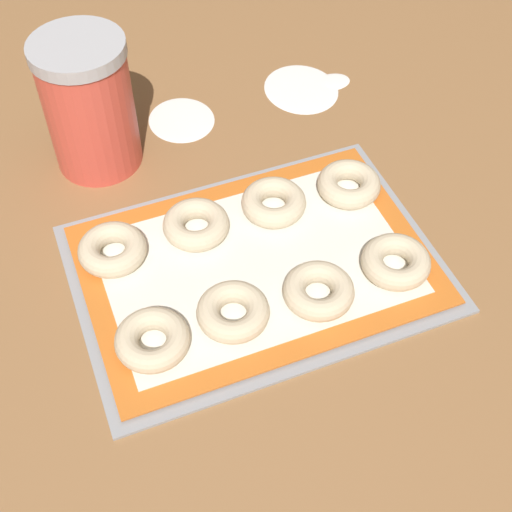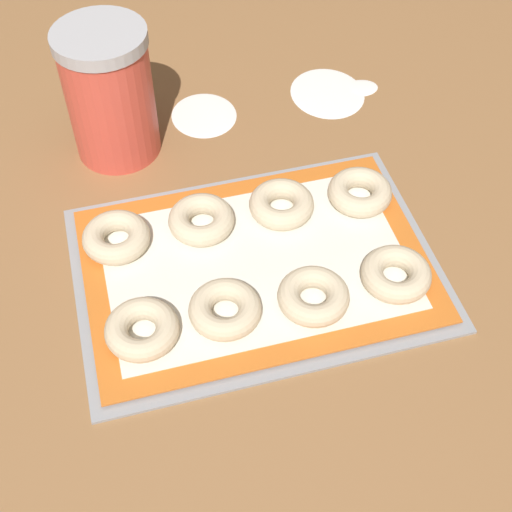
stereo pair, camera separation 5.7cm
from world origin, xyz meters
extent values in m
plane|color=olive|center=(0.00, 0.00, 0.00)|extent=(2.80, 2.80, 0.00)
cube|color=#93969B|center=(0.02, 0.01, 0.00)|extent=(0.41, 0.29, 0.01)
cube|color=orange|center=(0.02, 0.01, 0.01)|extent=(0.38, 0.27, 0.00)
cube|color=silver|center=(0.02, 0.01, 0.01)|extent=(0.33, 0.22, 0.00)
torus|color=beige|center=(-0.12, -0.05, 0.02)|extent=(0.08, 0.08, 0.02)
torus|color=beige|center=(-0.03, -0.05, 0.02)|extent=(0.08, 0.08, 0.02)
torus|color=beige|center=(0.06, -0.06, 0.02)|extent=(0.08, 0.08, 0.02)
torus|color=beige|center=(0.16, -0.05, 0.02)|extent=(0.08, 0.08, 0.02)
torus|color=beige|center=(-0.13, 0.08, 0.02)|extent=(0.08, 0.08, 0.02)
torus|color=beige|center=(-0.03, 0.08, 0.02)|extent=(0.08, 0.08, 0.02)
torus|color=beige|center=(0.07, 0.08, 0.02)|extent=(0.08, 0.08, 0.02)
torus|color=beige|center=(0.16, 0.08, 0.02)|extent=(0.08, 0.08, 0.02)
cylinder|color=#DB4C3D|center=(-0.10, 0.26, 0.08)|extent=(0.11, 0.11, 0.16)
cylinder|color=#B2B2B7|center=(-0.10, 0.26, 0.17)|extent=(0.11, 0.11, 0.02)
ellipsoid|color=white|center=(0.25, 0.30, 0.00)|extent=(0.05, 0.04, 0.00)
ellipsoid|color=white|center=(0.20, 0.30, 0.00)|extent=(0.10, 0.12, 0.00)
ellipsoid|color=white|center=(0.02, 0.29, 0.00)|extent=(0.09, 0.10, 0.00)
camera|label=1|loc=(-0.17, -0.46, 0.63)|focal=50.00mm
camera|label=2|loc=(-0.11, -0.48, 0.63)|focal=50.00mm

